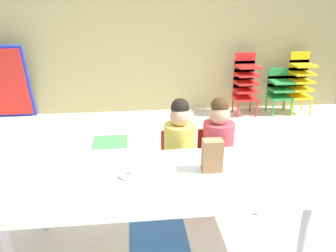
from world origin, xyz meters
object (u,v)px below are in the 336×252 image
at_px(craft_table, 158,183).
at_px(kid_chair_red_stack, 245,81).
at_px(paper_plate_near_edge, 128,177).
at_px(kid_chair_yellow_stack, 300,79).
at_px(donut_powdered_on_plate, 128,174).
at_px(seated_child_middle_seat, 218,140).
at_px(paper_bag_brown, 212,156).
at_px(kid_chair_green_stack, 279,88).
at_px(seated_child_near_camera, 180,142).

xyz_separation_m(craft_table, kid_chair_red_stack, (1.54, 2.82, -0.03)).
xyz_separation_m(craft_table, paper_plate_near_edge, (-0.19, 0.01, 0.05)).
relative_size(craft_table, kid_chair_yellow_stack, 2.01).
relative_size(craft_table, donut_powdered_on_plate, 15.83).
relative_size(kid_chair_red_stack, donut_powdered_on_plate, 7.87).
xyz_separation_m(seated_child_middle_seat, donut_powdered_on_plate, (-0.75, -0.61, 0.06)).
bearing_deg(donut_powdered_on_plate, seated_child_middle_seat, 39.34).
relative_size(craft_table, seated_child_middle_seat, 2.02).
relative_size(paper_bag_brown, donut_powdered_on_plate, 1.88).
relative_size(paper_plate_near_edge, donut_powdered_on_plate, 1.54).
relative_size(kid_chair_green_stack, kid_chair_yellow_stack, 0.74).
height_order(seated_child_middle_seat, kid_chair_red_stack, seated_child_middle_seat).
relative_size(seated_child_middle_seat, kid_chair_yellow_stack, 1.00).
relative_size(kid_chair_red_stack, paper_bag_brown, 4.18).
distance_m(kid_chair_red_stack, kid_chair_yellow_stack, 0.85).
bearing_deg(craft_table, donut_powdered_on_plate, 176.26).
relative_size(seated_child_near_camera, seated_child_middle_seat, 1.00).
bearing_deg(seated_child_near_camera, paper_plate_near_edge, -124.66).
xyz_separation_m(craft_table, kid_chair_yellow_stack, (2.39, 2.82, -0.03)).
relative_size(kid_chair_yellow_stack, paper_bag_brown, 4.18).
xyz_separation_m(paper_bag_brown, paper_plate_near_edge, (-0.55, -0.03, -0.11)).
height_order(kid_chair_red_stack, paper_plate_near_edge, kid_chair_red_stack).
height_order(craft_table, kid_chair_yellow_stack, kid_chair_yellow_stack).
bearing_deg(craft_table, kid_chair_red_stack, 61.41).
height_order(seated_child_near_camera, seated_child_middle_seat, same).
bearing_deg(kid_chair_yellow_stack, kid_chair_red_stack, 180.00).
xyz_separation_m(seated_child_middle_seat, kid_chair_green_stack, (1.53, 2.20, -0.16)).
relative_size(craft_table, kid_chair_red_stack, 2.01).
bearing_deg(paper_bag_brown, paper_plate_near_edge, -176.59).
bearing_deg(kid_chair_red_stack, kid_chair_green_stack, -0.08).
xyz_separation_m(kid_chair_green_stack, donut_powdered_on_plate, (-2.27, -2.81, 0.22)).
bearing_deg(craft_table, kid_chair_yellow_stack, 49.73).
bearing_deg(seated_child_middle_seat, donut_powdered_on_plate, -140.66).
relative_size(seated_child_near_camera, kid_chair_red_stack, 1.00).
bearing_deg(seated_child_middle_seat, kid_chair_yellow_stack, 50.12).
xyz_separation_m(craft_table, kid_chair_green_stack, (2.08, 2.82, -0.15)).
xyz_separation_m(paper_bag_brown, donut_powdered_on_plate, (-0.55, -0.03, -0.09)).
distance_m(kid_chair_red_stack, donut_powdered_on_plate, 3.30).
distance_m(paper_bag_brown, paper_plate_near_edge, 0.56).
relative_size(kid_chair_yellow_stack, paper_plate_near_edge, 5.11).
relative_size(seated_child_near_camera, donut_powdered_on_plate, 7.85).
bearing_deg(kid_chair_green_stack, paper_plate_near_edge, -128.96).
bearing_deg(kid_chair_red_stack, seated_child_middle_seat, -114.11).
xyz_separation_m(seated_child_middle_seat, kid_chair_yellow_stack, (1.84, 2.20, -0.04)).
height_order(paper_bag_brown, paper_plate_near_edge, paper_bag_brown).
bearing_deg(paper_plate_near_edge, paper_bag_brown, 3.41).
height_order(kid_chair_yellow_stack, paper_bag_brown, kid_chair_yellow_stack).
bearing_deg(kid_chair_green_stack, kid_chair_yellow_stack, 0.14).
bearing_deg(seated_child_middle_seat, kid_chair_red_stack, 65.89).
bearing_deg(kid_chair_red_stack, paper_bag_brown, -112.97).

